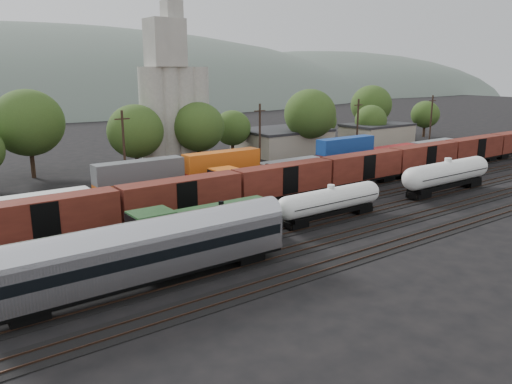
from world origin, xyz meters
TOP-DOWN VIEW (x-y plane):
  - ground at (0.00, 0.00)m, footprint 600.00×600.00m
  - tracks at (0.00, 0.00)m, footprint 180.00×33.20m
  - green_locomotive at (-16.02, -5.00)m, footprint 17.84×3.15m
  - tank_car_a at (2.27, -5.00)m, footprint 15.74×2.82m
  - tank_car_b at (25.58, -5.00)m, footprint 18.62×3.33m
  - passenger_coach at (-22.84, -10.00)m, footprint 24.95×3.08m
  - orange_locomotive at (1.38, 10.00)m, footprint 17.35×2.89m
  - boxcar_string at (18.74, 5.00)m, footprint 169.00×2.90m
  - container_wall at (-15.78, 15.00)m, footprint 162.85×2.60m
  - grain_silo at (3.28, 36.00)m, footprint 13.40×5.00m
  - industrial_sheds at (6.63, 35.25)m, footprint 119.38×17.26m
  - tree_band at (-3.97, 37.60)m, footprint 163.65×22.32m
  - utility_poles at (0.00, 22.00)m, footprint 122.20×0.36m
  - distant_hills at (23.92, 260.00)m, footprint 860.00×286.00m

SIDE VIEW (x-z plane):
  - distant_hills at x=23.92m, z-range -85.56..44.44m
  - ground at x=0.00m, z-range 0.00..0.00m
  - tracks at x=0.00m, z-range -0.05..0.15m
  - tank_car_a at x=2.27m, z-range 0.41..4.53m
  - orange_locomotive at x=1.38m, z-range 0.31..4.65m
  - industrial_sheds at x=6.63m, z-range 0.01..5.11m
  - container_wall at x=-15.78m, z-range -0.30..5.50m
  - green_locomotive at x=-16.02m, z-range 0.32..5.05m
  - tank_car_b at x=25.58m, z-range 0.44..5.32m
  - boxcar_string at x=18.74m, z-range 1.02..5.22m
  - passenger_coach at x=-22.84m, z-range 0.63..6.29m
  - utility_poles at x=0.00m, z-range 0.21..12.21m
  - tree_band at x=-3.97m, z-range 0.45..14.97m
  - grain_silo at x=3.28m, z-range -3.24..25.76m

